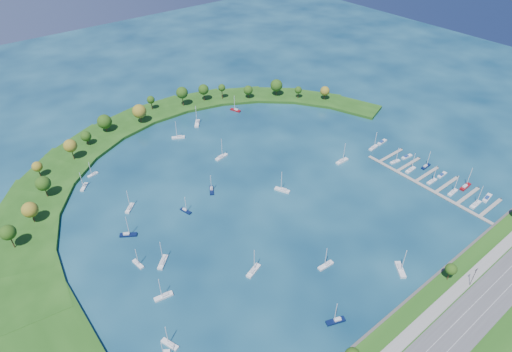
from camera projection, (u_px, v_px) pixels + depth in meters
ground at (255, 189)px, 247.07m from camera, size 700.00×700.00×0.00m
south_shoreline at (448, 336)px, 169.49m from camera, size 420.00×43.10×11.60m
breakwater at (143, 178)px, 253.69m from camera, size 286.74×247.64×2.00m
breakwater_trees at (159, 120)px, 290.50m from camera, size 239.46×93.33×15.36m
harbor_tower at (142, 114)px, 311.19m from camera, size 2.60×2.60×4.71m
dock_system at (432, 182)px, 251.58m from camera, size 24.28×82.00×1.60m
moored_boat_0 at (128, 234)px, 215.72m from camera, size 8.46×6.75×12.59m
moored_boat_1 at (164, 296)px, 185.24m from camera, size 8.58×3.63×12.22m
moored_boat_2 at (400, 269)px, 197.38m from camera, size 7.91×9.29×14.11m
moored_boat_3 at (221, 157)px, 272.16m from camera, size 9.58×4.33×13.61m
moored_boat_4 at (186, 210)px, 230.56m from camera, size 3.64×7.28×10.31m
moored_boat_5 at (84, 186)px, 247.48m from camera, size 6.53×7.19×11.18m
moored_boat_6 at (178, 137)px, 291.54m from camera, size 8.87×6.34×12.88m
moored_boat_7 at (170, 344)px, 166.92m from camera, size 4.61×8.01×11.36m
moored_boat_8 at (235, 110)px, 323.32m from camera, size 5.14×8.63×12.27m
moored_boat_9 at (326, 265)px, 199.42m from camera, size 8.43×2.77×12.22m
moored_boat_10 at (163, 262)px, 200.95m from camera, size 8.27×7.90×13.14m
moored_boat_11 at (93, 174)px, 257.20m from camera, size 6.74×3.04×9.58m
moored_boat_13 at (253, 270)px, 196.73m from camera, size 9.45×5.42×13.40m
moored_boat_14 at (282, 190)px, 244.92m from camera, size 6.15×9.22×13.25m
moored_boat_15 at (342, 161)px, 268.46m from camera, size 9.27×2.62×13.62m
moored_boat_16 at (197, 123)px, 306.97m from camera, size 8.51×9.75×14.93m
moored_boat_17 at (336, 320)px, 175.36m from camera, size 8.53×5.08×12.13m
moored_boat_19 at (130, 208)px, 232.22m from camera, size 7.58×7.25×12.06m
moored_boat_20 at (212, 190)px, 244.95m from camera, size 6.01×7.90×11.62m
moored_boat_21 at (138, 263)px, 200.19m from camera, size 2.90×7.42×10.63m
docked_boat_0 at (476, 204)px, 234.69m from camera, size 8.98×2.87×13.06m
docked_boat_1 at (487, 198)px, 239.39m from camera, size 9.23×3.72×1.83m
docked_boat_2 at (453, 192)px, 243.31m from camera, size 8.23×2.78×11.91m
docked_boat_3 at (465, 186)px, 247.47m from camera, size 9.27×3.02×13.46m
docked_boat_4 at (432, 181)px, 251.70m from camera, size 7.80×2.25×11.43m
docked_boat_5 at (442, 175)px, 257.06m from camera, size 7.84×2.52×1.58m
docked_boat_6 at (411, 169)px, 260.96m from camera, size 8.61×2.89×12.46m
docked_boat_7 at (426, 166)px, 263.93m from camera, size 7.85×2.53×11.40m
docked_boat_8 at (395, 161)px, 268.16m from camera, size 7.46×3.06×10.65m
docked_boat_9 at (407, 157)px, 272.73m from camera, size 8.29×3.07×1.65m
docked_boat_10 at (374, 147)px, 281.16m from camera, size 8.46×3.29×12.11m
docked_boat_11 at (382, 142)px, 286.82m from camera, size 8.70×3.21×1.74m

